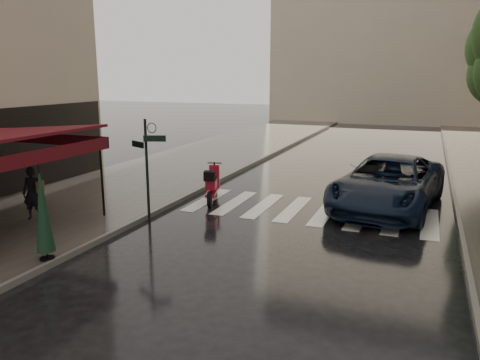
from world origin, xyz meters
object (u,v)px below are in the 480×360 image
Objects in this scene: pedestrian_with_umbrella at (30,166)px; parasol_back at (43,210)px; parked_car at (388,183)px; scooter at (212,185)px.

pedestrian_with_umbrella is 3.58m from parasol_back.
parasol_back is at bearing -123.53° from parked_car.
pedestrian_with_umbrella is 1.28× the size of scooter.
parasol_back is at bearing -60.94° from pedestrian_with_umbrella.
parasol_back is at bearing -118.03° from scooter.
parked_car is 2.77× the size of parasol_back.
parked_car is at bearing 48.60° from parasol_back.
scooter is 5.92m from parked_car.
pedestrian_with_umbrella is at bearing 139.26° from parasol_back.
parked_car is (9.66, 5.57, -0.86)m from pedestrian_with_umbrella.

